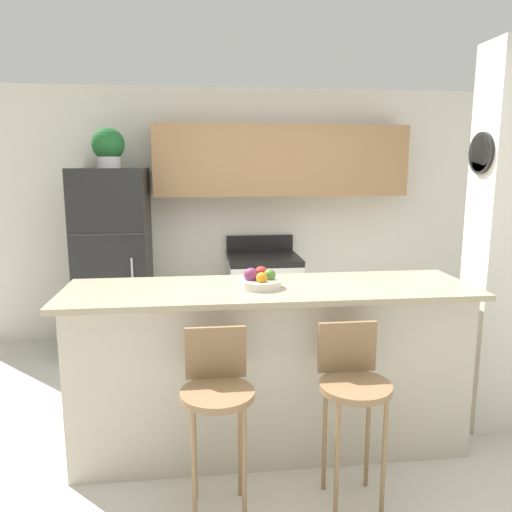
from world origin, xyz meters
The scene contains 11 objects.
ground_plane centered at (0.00, 0.00, 0.00)m, with size 14.00×14.00×0.00m, color beige.
wall_back centered at (0.16, 2.14, 1.49)m, with size 5.60×0.38×2.55m.
pillar_right centered at (1.55, 0.10, 1.28)m, with size 0.38×0.32×2.55m.
counter_bar centered at (0.00, 0.00, 0.53)m, with size 2.52×0.72×1.05m.
refrigerator centered at (-1.23, 1.80, 0.88)m, with size 0.65×0.73×1.76m.
stove_range centered at (0.20, 1.84, 0.46)m, with size 0.69×0.67×1.07m.
bar_stool_left centered at (-0.36, -0.57, 0.64)m, with size 0.38×0.38×0.96m.
bar_stool_right centered at (0.36, -0.57, 0.64)m, with size 0.38×0.38×0.96m.
potted_plant_on_fridge centered at (-1.23, 1.80, 1.95)m, with size 0.30×0.30×0.36m.
fruit_bowl centered at (-0.07, -0.01, 1.10)m, with size 0.25×0.25×0.12m.
trash_bin centered at (-0.68, 1.55, 0.19)m, with size 0.28×0.28×0.38m.
Camera 1 is at (-0.44, -2.95, 1.79)m, focal length 35.00 mm.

